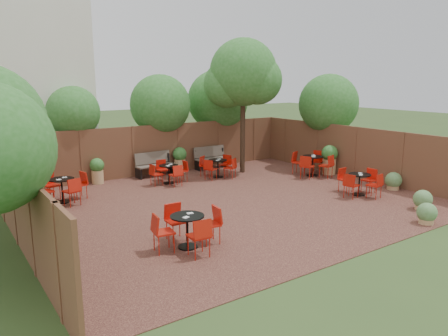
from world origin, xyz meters
TOP-DOWN VIEW (x-y plane):
  - ground at (0.00, 0.00)m, footprint 80.00×80.00m
  - courtyard_paving at (0.00, 0.00)m, footprint 12.00×10.00m
  - fence_back at (0.00, 5.00)m, footprint 12.00×0.08m
  - fence_left at (-6.00, 0.00)m, footprint 0.08×10.00m
  - fence_right at (6.00, 0.00)m, footprint 0.08×10.00m
  - neighbour_building at (-4.50, 8.00)m, footprint 5.00×4.00m
  - overhang_foliage at (-0.99, 2.79)m, footprint 15.71×10.81m
  - courtyard_tree at (2.98, 3.23)m, footprint 2.80×2.70m
  - park_bench_left at (-0.31, 4.63)m, footprint 1.58×0.61m
  - park_bench_right at (2.34, 4.63)m, footprint 1.53×0.51m
  - bistro_tables at (0.46, 0.89)m, footprint 10.79×7.20m
  - planters at (0.12, 3.48)m, footprint 11.24×4.34m
  - low_shrubs at (4.45, -3.41)m, footprint 2.98×3.21m

SIDE VIEW (x-z plane):
  - ground at x=0.00m, z-range 0.00..0.00m
  - courtyard_paving at x=0.00m, z-range 0.00..0.02m
  - low_shrubs at x=4.45m, z-range 0.00..0.61m
  - bistro_tables at x=0.46m, z-range 0.00..0.90m
  - park_bench_right at x=2.34m, z-range 0.03..0.98m
  - park_bench_left at x=-0.31m, z-range 0.03..0.99m
  - planters at x=0.12m, z-range 0.03..1.20m
  - fence_back at x=0.00m, z-range 0.00..2.00m
  - fence_left at x=-6.00m, z-range 0.00..2.00m
  - fence_right at x=6.00m, z-range 0.00..2.00m
  - overhang_foliage at x=-0.99m, z-range 1.37..4.12m
  - courtyard_tree at x=2.98m, z-range 1.20..6.56m
  - neighbour_building at x=-4.50m, z-range 0.00..8.00m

